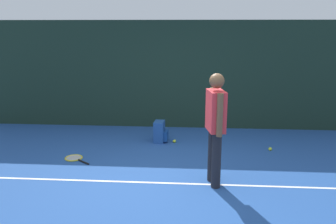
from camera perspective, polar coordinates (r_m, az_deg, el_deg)
name	(u,v)px	position (r m, az deg, el deg)	size (l,w,h in m)	color
ground_plane	(166,180)	(5.61, -0.30, -10.96)	(12.00, 12.00, 0.00)	#234C93
back_fence	(176,75)	(8.16, 1.33, 6.02)	(10.00, 0.10, 2.49)	#192D23
court_line	(166,183)	(5.50, -0.40, -11.48)	(9.00, 0.05, 0.00)	white
tennis_player	(215,123)	(5.19, 7.73, -1.78)	(0.29, 0.52, 1.70)	black
tennis_racket	(75,158)	(6.64, -14.96, -7.29)	(0.60, 0.51, 0.03)	black
backpack	(160,132)	(7.28, -1.31, -3.29)	(0.30, 0.31, 0.44)	#1E478C
tennis_ball_near_player	(174,141)	(7.27, 1.04, -4.76)	(0.07, 0.07, 0.07)	#CCE033
tennis_ball_by_fence	(270,149)	(7.11, 16.30, -5.80)	(0.07, 0.07, 0.07)	#CCE033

